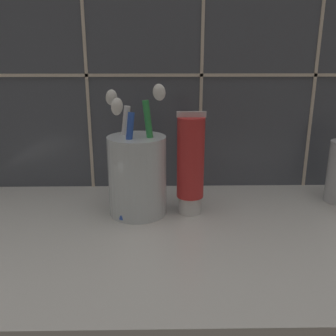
% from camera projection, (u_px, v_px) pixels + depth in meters
% --- Properties ---
extents(sink_counter, '(0.74, 0.36, 0.02)m').
position_uv_depth(sink_counter, '(197.00, 238.00, 0.49)').
color(sink_counter, silver).
rests_on(sink_counter, ground).
extents(tile_wall_backsplash, '(0.84, 0.02, 0.55)m').
position_uv_depth(tile_wall_backsplash, '(191.00, 32.00, 0.59)').
color(tile_wall_backsplash, '#4C515B').
rests_on(tile_wall_backsplash, ground).
extents(toothbrush_cup, '(0.09, 0.09, 0.19)m').
position_uv_depth(toothbrush_cup, '(137.00, 174.00, 0.53)').
color(toothbrush_cup, silver).
rests_on(toothbrush_cup, sink_counter).
extents(toothpaste_tube, '(0.04, 0.04, 0.15)m').
position_uv_depth(toothpaste_tube, '(190.00, 164.00, 0.53)').
color(toothpaste_tube, white).
rests_on(toothpaste_tube, sink_counter).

